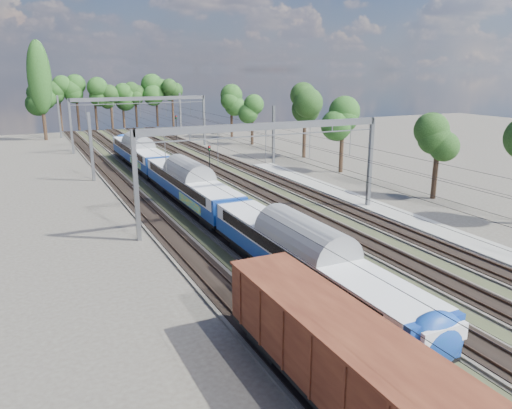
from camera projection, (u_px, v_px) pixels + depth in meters
name	position (u px, v px, depth m)	size (l,w,h in m)	color
track_bed	(208.00, 187.00, 58.49)	(21.00, 130.00, 0.34)	#47423A
platform	(447.00, 234.00, 41.70)	(3.00, 70.00, 0.30)	gray
catenary	(189.00, 127.00, 63.68)	(25.65, 130.00, 9.00)	slate
tree_belt	(158.00, 97.00, 98.89)	(39.59, 101.46, 11.93)	black
poplar	(39.00, 78.00, 95.53)	(4.40, 4.40, 19.04)	black
emu_train	(190.00, 181.00, 49.60)	(3.20, 67.51, 4.67)	black
freight_boxcar	(343.00, 361.00, 19.53)	(3.17, 15.29, 3.94)	black
worker	(145.00, 143.00, 88.26)	(0.68, 0.45, 1.86)	black
signal_near	(210.00, 162.00, 57.36)	(0.36, 0.33, 5.07)	black
signal_far	(176.00, 126.00, 92.46)	(0.38, 0.36, 5.29)	black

